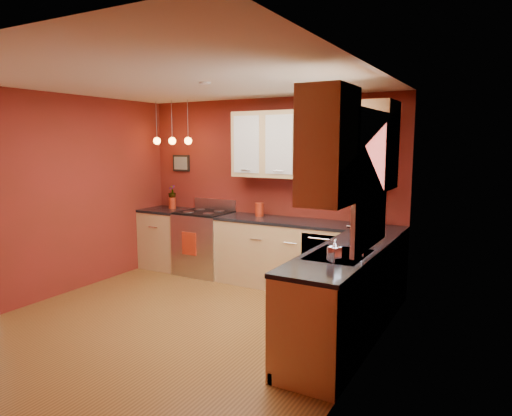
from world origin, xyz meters
The scene contains 25 objects.
floor centered at (0.00, 0.00, 0.00)m, with size 4.20×4.20×0.00m, color brown.
ceiling centered at (0.00, 0.00, 2.60)m, with size 4.00×4.20×0.02m, color silver.
wall_back centered at (0.00, 2.10, 1.30)m, with size 4.00×0.02×2.60m, color maroon.
wall_left centered at (-2.00, 0.00, 1.30)m, with size 0.02×4.20×2.60m, color maroon.
wall_right centered at (2.00, 0.00, 1.30)m, with size 0.02×4.20×2.60m, color maroon.
base_cabinets_back_left centered at (-1.65, 1.80, 0.45)m, with size 0.70×0.60×0.90m, color tan.
base_cabinets_back_right centered at (0.73, 1.80, 0.45)m, with size 2.54×0.60×0.90m, color tan.
base_cabinets_right centered at (1.70, 0.45, 0.45)m, with size 0.60×2.10×0.90m, color tan.
counter_back_left centered at (-1.65, 1.80, 0.92)m, with size 0.70×0.62×0.04m, color black.
counter_back_right centered at (0.73, 1.80, 0.92)m, with size 2.54×0.62×0.04m, color black.
counter_right centered at (1.70, 0.45, 0.92)m, with size 0.62×2.10×0.04m, color black.
gas_range centered at (-0.92, 1.80, 0.48)m, with size 0.76×0.64×1.11m.
dishwasher_front centered at (1.10, 1.51, 0.45)m, with size 0.60×0.02×0.80m, color #B1B1B5.
sink centered at (1.70, 0.30, 0.92)m, with size 0.50×0.70×0.33m.
window centered at (1.97, 0.30, 1.69)m, with size 0.06×1.02×1.22m.
upper_cabinets_back centered at (0.60, 1.93, 1.95)m, with size 2.00×0.35×0.90m, color tan.
upper_cabinets_right centered at (1.82, 0.32, 1.95)m, with size 0.35×1.95×0.90m, color tan.
wall_picture centered at (-1.55, 2.08, 1.65)m, with size 0.32×0.03×0.26m, color black.
pendant_lights centered at (-1.45, 1.75, 2.01)m, with size 0.71×0.11×0.66m.
red_canister centered at (-0.02, 1.89, 1.04)m, with size 0.13×0.13×0.19m.
red_vase centered at (-1.59, 1.88, 1.03)m, with size 0.11×0.11×0.18m, color #A22711.
flowers centered at (-1.59, 1.88, 1.21)m, with size 0.12×0.12×0.22m, color #A22711.
coffee_maker centered at (1.44, 1.85, 1.06)m, with size 0.19×0.18×0.26m.
soap_pump centered at (1.76, 0.01, 1.04)m, with size 0.09×0.09×0.21m, color white.
dish_towel centered at (-0.96, 1.47, 0.52)m, with size 0.25×0.02×0.34m, color #A22711.
Camera 1 is at (3.05, -3.71, 1.98)m, focal length 32.00 mm.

